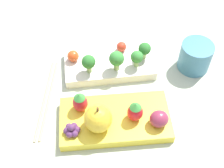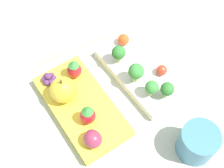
{
  "view_description": "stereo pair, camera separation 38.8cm",
  "coord_description": "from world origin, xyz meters",
  "px_view_note": "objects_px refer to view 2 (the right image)",
  "views": [
    {
      "loc": [
        -0.06,
        -0.41,
        0.56
      ],
      "look_at": [
        -0.0,
        -0.0,
        0.03
      ],
      "focal_mm": 50.0,
      "sensor_mm": 36.0,
      "label": 1
    },
    {
      "loc": [
        0.27,
        -0.2,
        0.59
      ],
      "look_at": [
        -0.0,
        -0.0,
        0.03
      ],
      "focal_mm": 50.0,
      "sensor_mm": 36.0,
      "label": 2
    }
  ],
  "objects_px": {
    "strawberry_1": "(88,115)",
    "strawberry_0": "(74,69)",
    "cherry_tomato_0": "(123,40)",
    "broccoli_floret_0": "(136,72)",
    "apple": "(63,90)",
    "cherry_tomato_1": "(162,70)",
    "broccoli_floret_1": "(152,88)",
    "broccoli_floret_2": "(119,53)",
    "bento_box_savoury": "(141,73)",
    "drinking_cup": "(198,142)",
    "plum": "(93,139)",
    "grape_cluster": "(49,79)",
    "chopsticks_pair": "(77,48)",
    "broccoli_floret_3": "(167,89)",
    "bento_box_fruit": "(82,106)"
  },
  "relations": [
    {
      "from": "broccoli_floret_2",
      "to": "strawberry_0",
      "type": "bearing_deg",
      "value": -104.85
    },
    {
      "from": "broccoli_floret_1",
      "to": "grape_cluster",
      "type": "distance_m",
      "value": 0.22
    },
    {
      "from": "cherry_tomato_1",
      "to": "strawberry_1",
      "type": "height_order",
      "value": "strawberry_1"
    },
    {
      "from": "cherry_tomato_1",
      "to": "apple",
      "type": "bearing_deg",
      "value": -110.74
    },
    {
      "from": "broccoli_floret_0",
      "to": "plum",
      "type": "relative_size",
      "value": 1.36
    },
    {
      "from": "strawberry_1",
      "to": "strawberry_0",
      "type": "bearing_deg",
      "value": 160.73
    },
    {
      "from": "cherry_tomato_0",
      "to": "drinking_cup",
      "type": "relative_size",
      "value": 0.36
    },
    {
      "from": "bento_box_fruit",
      "to": "strawberry_0",
      "type": "xyz_separation_m",
      "value": [
        -0.07,
        0.03,
        0.03
      ]
    },
    {
      "from": "broccoli_floret_1",
      "to": "cherry_tomato_1",
      "type": "distance_m",
      "value": 0.06
    },
    {
      "from": "broccoli_floret_0",
      "to": "cherry_tomato_0",
      "type": "height_order",
      "value": "broccoli_floret_0"
    },
    {
      "from": "strawberry_0",
      "to": "strawberry_1",
      "type": "bearing_deg",
      "value": -19.27
    },
    {
      "from": "plum",
      "to": "grape_cluster",
      "type": "bearing_deg",
      "value": 178.98
    },
    {
      "from": "plum",
      "to": "strawberry_0",
      "type": "bearing_deg",
      "value": 159.51
    },
    {
      "from": "cherry_tomato_0",
      "to": "apple",
      "type": "height_order",
      "value": "apple"
    },
    {
      "from": "bento_box_fruit",
      "to": "broccoli_floret_3",
      "type": "relative_size",
      "value": 5.2
    },
    {
      "from": "broccoli_floret_0",
      "to": "bento_box_savoury",
      "type": "bearing_deg",
      "value": 115.77
    },
    {
      "from": "drinking_cup",
      "to": "apple",
      "type": "bearing_deg",
      "value": -148.5
    },
    {
      "from": "broccoli_floret_3",
      "to": "drinking_cup",
      "type": "distance_m",
      "value": 0.12
    },
    {
      "from": "bento_box_savoury",
      "to": "apple",
      "type": "distance_m",
      "value": 0.18
    },
    {
      "from": "cherry_tomato_0",
      "to": "drinking_cup",
      "type": "bearing_deg",
      "value": -7.56
    },
    {
      "from": "drinking_cup",
      "to": "cherry_tomato_1",
      "type": "bearing_deg",
      "value": 161.95
    },
    {
      "from": "broccoli_floret_0",
      "to": "broccoli_floret_1",
      "type": "height_order",
      "value": "broccoli_floret_0"
    },
    {
      "from": "broccoli_floret_3",
      "to": "drinking_cup",
      "type": "bearing_deg",
      "value": -11.19
    },
    {
      "from": "broccoli_floret_1",
      "to": "plum",
      "type": "bearing_deg",
      "value": -84.32
    },
    {
      "from": "bento_box_savoury",
      "to": "cherry_tomato_0",
      "type": "relative_size",
      "value": 7.76
    },
    {
      "from": "bento_box_fruit",
      "to": "drinking_cup",
      "type": "height_order",
      "value": "drinking_cup"
    },
    {
      "from": "strawberry_1",
      "to": "broccoli_floret_0",
      "type": "bearing_deg",
      "value": 97.54
    },
    {
      "from": "broccoli_floret_1",
      "to": "broccoli_floret_3",
      "type": "relative_size",
      "value": 0.99
    },
    {
      "from": "bento_box_savoury",
      "to": "strawberry_1",
      "type": "height_order",
      "value": "strawberry_1"
    },
    {
      "from": "broccoli_floret_1",
      "to": "apple",
      "type": "xyz_separation_m",
      "value": [
        -0.1,
        -0.15,
        -0.0
      ]
    },
    {
      "from": "strawberry_0",
      "to": "strawberry_1",
      "type": "xyz_separation_m",
      "value": [
        0.11,
        -0.04,
        0.0
      ]
    },
    {
      "from": "chopsticks_pair",
      "to": "bento_box_savoury",
      "type": "bearing_deg",
      "value": 26.83
    },
    {
      "from": "broccoli_floret_0",
      "to": "chopsticks_pair",
      "type": "height_order",
      "value": "broccoli_floret_0"
    },
    {
      "from": "strawberry_1",
      "to": "plum",
      "type": "relative_size",
      "value": 1.28
    },
    {
      "from": "broccoli_floret_0",
      "to": "drinking_cup",
      "type": "relative_size",
      "value": 0.7
    },
    {
      "from": "plum",
      "to": "drinking_cup",
      "type": "xyz_separation_m",
      "value": [
        0.12,
        0.16,
        -0.01
      ]
    },
    {
      "from": "bento_box_savoury",
      "to": "cherry_tomato_1",
      "type": "xyz_separation_m",
      "value": [
        0.03,
        0.03,
        0.02
      ]
    },
    {
      "from": "cherry_tomato_0",
      "to": "strawberry_1",
      "type": "xyz_separation_m",
      "value": [
        0.11,
        -0.17,
        0.01
      ]
    },
    {
      "from": "broccoli_floret_1",
      "to": "broccoli_floret_2",
      "type": "bearing_deg",
      "value": -178.46
    },
    {
      "from": "broccoli_floret_2",
      "to": "strawberry_0",
      "type": "relative_size",
      "value": 0.99
    },
    {
      "from": "plum",
      "to": "grape_cluster",
      "type": "height_order",
      "value": "plum"
    },
    {
      "from": "strawberry_1",
      "to": "cherry_tomato_1",
      "type": "bearing_deg",
      "value": 89.34
    },
    {
      "from": "broccoli_floret_0",
      "to": "plum",
      "type": "distance_m",
      "value": 0.17
    },
    {
      "from": "bento_box_fruit",
      "to": "broccoli_floret_1",
      "type": "bearing_deg",
      "value": 62.7
    },
    {
      "from": "strawberry_0",
      "to": "cherry_tomato_0",
      "type": "bearing_deg",
      "value": 92.99
    },
    {
      "from": "broccoli_floret_2",
      "to": "plum",
      "type": "height_order",
      "value": "broccoli_floret_2"
    },
    {
      "from": "bento_box_fruit",
      "to": "broccoli_floret_2",
      "type": "height_order",
      "value": "broccoli_floret_2"
    },
    {
      "from": "broccoli_floret_0",
      "to": "apple",
      "type": "distance_m",
      "value": 0.15
    },
    {
      "from": "apple",
      "to": "bento_box_fruit",
      "type": "bearing_deg",
      "value": 26.29
    },
    {
      "from": "grape_cluster",
      "to": "cherry_tomato_0",
      "type": "bearing_deg",
      "value": 85.86
    }
  ]
}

